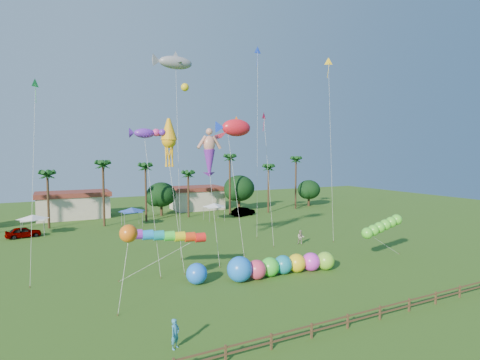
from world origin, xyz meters
name	(u,v)px	position (x,y,z in m)	size (l,w,h in m)	color
ground	(295,298)	(0.00, 0.00, 0.00)	(160.00, 160.00, 0.00)	#285116
tree_line	(176,193)	(3.57, 44.00, 4.28)	(69.46, 8.91, 11.00)	#3A2819
buildings_row	(134,203)	(-3.09, 50.00, 2.00)	(35.00, 7.00, 4.00)	beige
tent_row	(132,210)	(-6.00, 36.33, 2.75)	(31.00, 4.00, 0.60)	white
fence	(348,320)	(0.00, -6.00, 0.61)	(36.12, 0.12, 1.00)	brown
car_a	(23,232)	(-21.18, 35.30, 0.76)	(1.79, 4.45, 1.52)	#4C4C54
car_b	(243,212)	(14.78, 37.82, 0.82)	(1.73, 4.97, 1.64)	#4C4C54
spectator_a	(175,334)	(-11.09, -3.28, 0.91)	(0.67, 0.44, 1.83)	teal
spectator_b	(301,237)	(11.15, 14.62, 0.92)	(0.89, 0.69, 1.83)	#A19586
caterpillar_inflatable	(278,266)	(1.79, 5.35, 0.98)	(11.49, 2.88, 2.34)	#DF3A61
blue_ball	(197,274)	(-6.04, 6.70, 0.95)	(1.90, 1.90, 1.90)	#1C6FFF
rainbow_tube	(183,239)	(-6.44, 9.26, 3.60)	(9.23, 2.64, 4.07)	red
green_worm	(367,233)	(12.79, 4.88, 3.17)	(9.14, 3.08, 3.90)	#51D52F
orange_ball_kite	(129,234)	(-12.28, 4.71, 5.59)	(2.12, 2.66, 6.30)	orange
merman_kite	(209,156)	(-1.38, 14.98, 11.48)	(2.34, 5.67, 14.11)	tan
fish_kite	(236,128)	(2.39, 15.71, 14.80)	(5.72, 6.74, 15.94)	red
shark_kite	(176,63)	(-3.66, 19.93, 22.64)	(5.74, 6.66, 23.63)	gray
squid_kite	(169,141)	(-6.62, 12.95, 13.02)	(2.22, 4.41, 15.40)	#F8AD14
lobster_kite	(144,133)	(-9.01, 13.28, 13.75)	(3.96, 5.18, 14.45)	#6725BD
delta_kite_red	(264,118)	(8.61, 19.77, 16.52)	(1.99, 5.37, 17.40)	#F21A4A
delta_kite_yellow	(329,65)	(17.28, 17.01, 23.94)	(2.25, 3.95, 25.02)	yellow
delta_kite_green	(35,89)	(-18.54, 16.01, 17.81)	(1.37, 4.26, 18.80)	green
delta_kite_blue	(258,54)	(9.88, 23.85, 26.16)	(2.69, 3.69, 27.30)	blue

